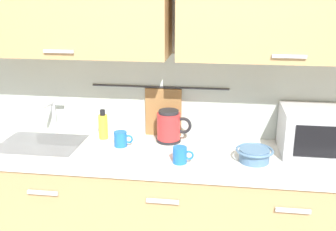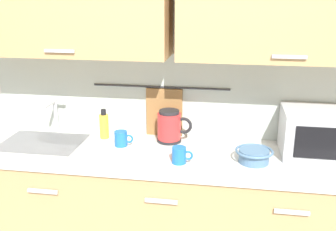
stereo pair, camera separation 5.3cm
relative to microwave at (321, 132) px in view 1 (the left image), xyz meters
name	(u,v)px [view 1 (the left image)]	position (x,y,z in m)	size (l,w,h in m)	color
counter_unit	(168,216)	(-0.90, -0.11, -0.58)	(2.53, 0.64, 0.90)	tan
back_wall_assembly	(175,43)	(-0.88, 0.12, 0.49)	(3.70, 0.41, 2.50)	silver
sink_faucet	(52,112)	(-1.72, 0.12, 0.01)	(0.09, 0.17, 0.22)	#B2B5BA
microwave	(321,132)	(0.00, 0.00, 0.00)	(0.46, 0.35, 0.27)	silver
electric_kettle	(169,126)	(-0.91, 0.06, -0.03)	(0.23, 0.16, 0.21)	black
dish_soap_bottle	(103,126)	(-1.35, 0.05, -0.05)	(0.06, 0.06, 0.20)	yellow
mug_near_sink	(121,139)	(-1.20, -0.06, -0.09)	(0.12, 0.08, 0.09)	blue
mixing_bowl	(254,154)	(-0.39, -0.18, -0.09)	(0.21, 0.21, 0.08)	#4C7093
mug_by_kettle	(180,155)	(-0.81, -0.26, -0.09)	(0.12, 0.08, 0.09)	blue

